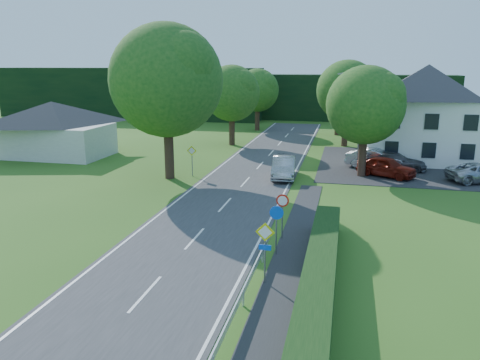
% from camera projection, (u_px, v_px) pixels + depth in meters
% --- Properties ---
extents(road, '(7.00, 80.00, 0.04)m').
position_uv_depth(road, '(233.00, 196.00, 31.23)').
color(road, '#343336').
rests_on(road, ground).
extents(parking_pad, '(14.00, 16.00, 0.04)m').
position_uv_depth(parking_pad, '(401.00, 165.00, 40.91)').
color(parking_pad, '#262629').
rests_on(parking_pad, ground).
extents(line_edge_left, '(0.12, 80.00, 0.01)m').
position_uv_depth(line_edge_left, '(186.00, 193.00, 31.94)').
color(line_edge_left, white).
rests_on(line_edge_left, road).
extents(line_edge_right, '(0.12, 80.00, 0.01)m').
position_uv_depth(line_edge_right, '(281.00, 199.00, 30.52)').
color(line_edge_right, white).
rests_on(line_edge_right, road).
extents(line_centre, '(0.12, 80.00, 0.01)m').
position_uv_depth(line_centre, '(233.00, 196.00, 31.23)').
color(line_centre, white).
rests_on(line_centre, road).
extents(tree_main, '(9.40, 9.40, 11.64)m').
position_uv_depth(tree_main, '(167.00, 103.00, 34.92)').
color(tree_main, '#184C16').
rests_on(tree_main, ground).
extents(tree_left_far, '(7.00, 7.00, 8.58)m').
position_uv_depth(tree_left_far, '(232.00, 105.00, 50.20)').
color(tree_left_far, '#184C16').
rests_on(tree_left_far, ground).
extents(tree_right_far, '(7.40, 7.40, 9.09)m').
position_uv_depth(tree_right_far, '(346.00, 104.00, 49.42)').
color(tree_right_far, '#184C16').
rests_on(tree_right_far, ground).
extents(tree_left_back, '(6.60, 6.60, 8.07)m').
position_uv_depth(tree_left_back, '(257.00, 100.00, 61.50)').
color(tree_left_back, '#184C16').
rests_on(tree_left_back, ground).
extents(tree_right_back, '(6.20, 6.20, 7.56)m').
position_uv_depth(tree_right_back, '(338.00, 104.00, 57.39)').
color(tree_right_back, '#184C16').
rests_on(tree_right_back, ground).
extents(tree_right_mid, '(7.00, 7.00, 8.58)m').
position_uv_depth(tree_right_mid, '(364.00, 122.00, 35.92)').
color(tree_right_mid, '#184C16').
rests_on(tree_right_mid, ground).
extents(treeline_left, '(44.00, 6.00, 8.00)m').
position_uv_depth(treeline_left, '(127.00, 93.00, 76.09)').
color(treeline_left, black).
rests_on(treeline_left, ground).
extents(treeline_right, '(30.00, 5.00, 7.00)m').
position_uv_depth(treeline_right, '(354.00, 98.00, 72.15)').
color(treeline_right, black).
rests_on(treeline_right, ground).
extents(bungalow_left, '(11.00, 6.50, 5.20)m').
position_uv_depth(bungalow_left, '(53.00, 128.00, 44.40)').
color(bungalow_left, '#B7B7B3').
rests_on(bungalow_left, ground).
extents(house_white, '(10.60, 8.40, 8.60)m').
position_uv_depth(house_white, '(425.00, 112.00, 42.25)').
color(house_white, white).
rests_on(house_white, ground).
extents(streetlight, '(2.03, 0.18, 8.00)m').
position_uv_depth(streetlight, '(358.00, 117.00, 37.86)').
color(streetlight, slate).
rests_on(streetlight, ground).
extents(sign_priority_right, '(0.78, 0.09, 2.59)m').
position_uv_depth(sign_priority_right, '(265.00, 242.00, 18.50)').
color(sign_priority_right, slate).
rests_on(sign_priority_right, ground).
extents(sign_roundabout, '(0.64, 0.08, 2.37)m').
position_uv_depth(sign_roundabout, '(276.00, 220.00, 21.37)').
color(sign_roundabout, slate).
rests_on(sign_roundabout, ground).
extents(sign_speed_limit, '(0.64, 0.11, 2.37)m').
position_uv_depth(sign_speed_limit, '(282.00, 206.00, 23.23)').
color(sign_speed_limit, slate).
rests_on(sign_speed_limit, ground).
extents(sign_priority_left, '(0.78, 0.09, 2.44)m').
position_uv_depth(sign_priority_left, '(192.00, 155.00, 36.51)').
color(sign_priority_left, slate).
rests_on(sign_priority_left, ground).
extents(moving_car, '(2.18, 5.06, 1.62)m').
position_uv_depth(moving_car, '(284.00, 167.00, 36.21)').
color(moving_car, '#9E9FA3').
rests_on(moving_car, road).
extents(motorcycle, '(1.09, 1.80, 0.89)m').
position_uv_depth(motorcycle, '(280.00, 157.00, 41.93)').
color(motorcycle, black).
rests_on(motorcycle, road).
extents(parked_car_red, '(4.85, 3.75, 1.54)m').
position_uv_depth(parked_car_red, '(386.00, 167.00, 36.52)').
color(parked_car_red, maroon).
rests_on(parked_car_red, parking_pad).
extents(parked_car_silver_a, '(5.17, 2.83, 1.62)m').
position_uv_depth(parked_car_silver_a, '(376.00, 158.00, 39.56)').
color(parked_car_silver_a, '#AFB0B4').
rests_on(parked_car_silver_a, parking_pad).
extents(parked_car_grey, '(4.96, 2.17, 1.42)m').
position_uv_depth(parked_car_grey, '(396.00, 162.00, 38.80)').
color(parked_car_grey, '#4F4E53').
rests_on(parked_car_grey, parking_pad).
extents(parasol, '(2.44, 2.46, 1.78)m').
position_uv_depth(parasol, '(414.00, 155.00, 40.76)').
color(parasol, '#A70D2C').
rests_on(parasol, parking_pad).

